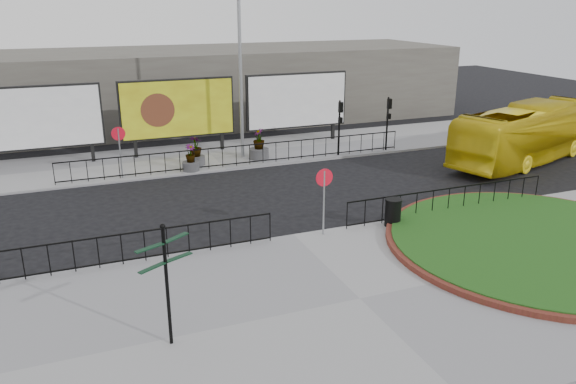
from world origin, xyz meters
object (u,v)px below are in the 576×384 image
litter_bin (393,212)px  planter_c (259,148)px  lamp_post (241,69)px  bus (528,133)px  planter_b (196,153)px  planter_a (191,161)px  fingerpost_sign (166,273)px  billboard_mid (178,109)px

litter_bin → planter_c: 11.00m
lamp_post → bus: lamp_post is taller
lamp_post → planter_b: 4.96m
planter_b → planter_a: bearing=-118.5°
lamp_post → fingerpost_sign: lamp_post is taller
bus → planter_a: bearing=57.3°
lamp_post → litter_bin: (2.26, -11.60, -4.17)m
lamp_post → planter_a: lamp_post is taller
billboard_mid → planter_b: (0.30, -2.67, -1.87)m
planter_a → planter_c: (3.89, 0.89, 0.11)m
lamp_post → litter_bin: bearing=-79.0°
billboard_mid → planter_c: bearing=-36.0°
lamp_post → litter_bin: size_ratio=8.73×
billboard_mid → bus: 18.72m
litter_bin → planter_a: 11.39m
planter_a → planter_b: planter_b is taller
billboard_mid → planter_b: size_ratio=4.10×
bus → planter_b: bus is taller
litter_bin → bus: bus is taller
litter_bin → billboard_mid: bearing=111.2°
planter_b → lamp_post: bearing=14.5°
planter_c → litter_bin: bearing=-81.8°
fingerpost_sign → litter_bin: (9.14, 4.62, -1.38)m
lamp_post → bus: (13.85, -6.10, -3.30)m
litter_bin → fingerpost_sign: bearing=-153.2°
planter_a → planter_c: planter_c is taller
billboard_mid → lamp_post: bearing=-33.3°
lamp_post → fingerpost_sign: 17.84m
fingerpost_sign → planter_c: fingerpost_sign is taller
bus → planter_c: size_ratio=6.72×
planter_a → planter_b: 1.03m
billboard_mid → planter_b: 3.27m
lamp_post → bus: 15.49m
litter_bin → lamp_post: bearing=101.0°
fingerpost_sign → planter_c: (7.57, 15.51, -1.31)m
billboard_mid → planter_c: billboard_mid is taller
billboard_mid → planter_a: billboard_mid is taller
planter_b → bus: bearing=-18.1°
planter_a → lamp_post: bearing=26.6°
lamp_post → planter_c: size_ratio=5.66×
fingerpost_sign → bus: (20.73, 10.12, -0.50)m
planter_c → fingerpost_sign: bearing=-116.0°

